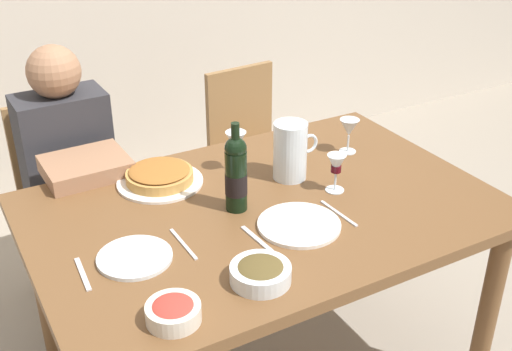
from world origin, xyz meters
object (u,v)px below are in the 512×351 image
(olive_bowl, at_px, (260,272))
(baked_tart, at_px, (160,176))
(salad_bowl, at_px, (173,311))
(chair_left, at_px, (66,191))
(diner_left, at_px, (79,190))
(wine_glass_left_diner, at_px, (336,166))
(chair_right, at_px, (252,148))
(wine_bottle, at_px, (236,174))
(dining_table, at_px, (264,229))
(dinner_plate_right_setting, at_px, (299,225))
(water_pitcher, at_px, (290,154))
(wine_glass_centre, at_px, (236,143))
(dinner_plate_left_setting, at_px, (135,257))
(wine_glass_right_diner, at_px, (349,129))

(olive_bowl, bearing_deg, baked_tart, 92.67)
(salad_bowl, xyz_separation_m, chair_left, (0.03, 1.28, -0.29))
(diner_left, bearing_deg, wine_glass_left_diner, 134.26)
(olive_bowl, distance_m, diner_left, 1.05)
(diner_left, bearing_deg, chair_right, -166.96)
(chair_left, bearing_deg, wine_bottle, 111.38)
(dining_table, distance_m, chair_left, 1.02)
(wine_bottle, xyz_separation_m, dinner_plate_right_setting, (0.12, -0.19, -0.12))
(salad_bowl, bearing_deg, chair_left, 88.84)
(wine_glass_left_diner, xyz_separation_m, diner_left, (-0.71, 0.70, -0.24))
(dining_table, xyz_separation_m, water_pitcher, (0.18, 0.13, 0.18))
(wine_glass_left_diner, xyz_separation_m, wine_glass_centre, (-0.22, 0.30, 0.01))
(dining_table, xyz_separation_m, salad_bowl, (-0.48, -0.38, 0.12))
(water_pitcher, height_order, salad_bowl, water_pitcher)
(wine_glass_left_diner, xyz_separation_m, dinner_plate_left_setting, (-0.73, -0.05, -0.09))
(wine_bottle, xyz_separation_m, chair_right, (0.53, 0.86, -0.39))
(dinner_plate_left_setting, bearing_deg, dining_table, 9.67)
(water_pitcher, relative_size, wine_glass_centre, 1.37)
(chair_right, bearing_deg, salad_bowl, 49.45)
(baked_tart, height_order, chair_right, chair_right)
(wine_glass_left_diner, relative_size, diner_left, 0.12)
(salad_bowl, bearing_deg, baked_tart, 70.96)
(wine_glass_centre, bearing_deg, chair_right, 56.86)
(dinner_plate_left_setting, xyz_separation_m, chair_left, (0.02, 0.98, -0.27))
(wine_glass_right_diner, height_order, chair_left, wine_glass_right_diner)
(wine_glass_left_diner, xyz_separation_m, dinner_plate_right_setting, (-0.23, -0.13, -0.09))
(dining_table, height_order, olive_bowl, olive_bowl)
(dining_table, bearing_deg, chair_right, 63.50)
(diner_left, bearing_deg, dining_table, 122.81)
(dinner_plate_right_setting, bearing_deg, dinner_plate_left_setting, 170.62)
(wine_glass_centre, height_order, diner_left, diner_left)
(diner_left, relative_size, chair_right, 1.33)
(dinner_plate_left_setting, height_order, chair_right, chair_right)
(baked_tart, xyz_separation_m, diner_left, (-0.21, 0.36, -0.17))
(salad_bowl, bearing_deg, diner_left, 88.36)
(olive_bowl, bearing_deg, dining_table, 58.51)
(baked_tart, relative_size, olive_bowl, 1.78)
(baked_tart, bearing_deg, salad_bowl, -109.04)
(wine_glass_right_diner, bearing_deg, diner_left, 153.01)
(wine_bottle, bearing_deg, wine_glass_left_diner, -9.48)
(chair_left, bearing_deg, wine_glass_left_diner, 126.13)
(wine_glass_centre, bearing_deg, dinner_plate_right_setting, -90.80)
(wine_glass_centre, bearing_deg, olive_bowl, -112.01)
(dining_table, xyz_separation_m, olive_bowl, (-0.21, -0.34, 0.12))
(baked_tart, distance_m, wine_glass_right_diner, 0.73)
(dining_table, distance_m, baked_tart, 0.41)
(wine_bottle, height_order, salad_bowl, wine_bottle)
(wine_bottle, bearing_deg, water_pitcher, 20.50)
(salad_bowl, relative_size, wine_glass_right_diner, 1.04)
(diner_left, bearing_deg, olive_bowl, 102.06)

